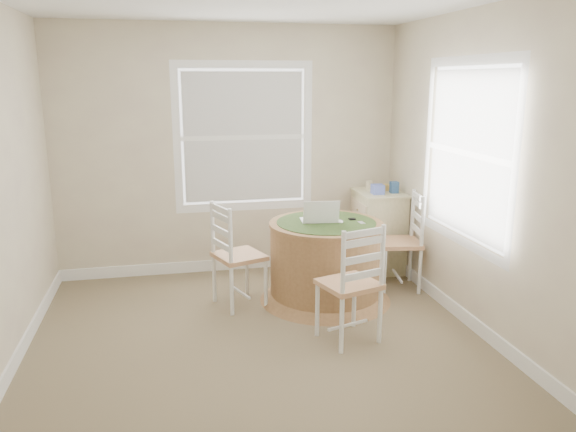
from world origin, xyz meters
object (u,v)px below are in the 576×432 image
object	(u,v)px
round_table	(326,258)
chair_left	(239,255)
laptop	(319,218)
corner_chest	(378,230)
chair_near	(349,283)
chair_right	(399,242)

from	to	relation	value
round_table	chair_left	world-z (taller)	chair_left
round_table	laptop	xyz separation A→B (m)	(-0.06, 0.03, 0.37)
round_table	chair_left	xyz separation A→B (m)	(-0.81, 0.04, 0.06)
round_table	laptop	size ratio (longest dim) A/B	3.48
corner_chest	round_table	bearing A→B (deg)	-135.13
chair_near	chair_right	size ratio (longest dim) A/B	1.00
chair_left	corner_chest	size ratio (longest dim) A/B	1.09
chair_near	laptop	distance (m)	0.94
round_table	corner_chest	bearing A→B (deg)	39.39
laptop	round_table	bearing A→B (deg)	156.77
chair_left	laptop	world-z (taller)	laptop
chair_left	laptop	size ratio (longest dim) A/B	2.67
round_table	chair_left	bearing A→B (deg)	173.35
laptop	chair_left	bearing A→B (deg)	4.53
chair_left	corner_chest	bearing A→B (deg)	-86.34
chair_left	corner_chest	world-z (taller)	chair_left
chair_near	chair_right	bearing A→B (deg)	-147.41
chair_right	round_table	bearing A→B (deg)	-69.95
chair_right	laptop	xyz separation A→B (m)	(-0.85, -0.11, 0.31)
chair_near	chair_left	bearing A→B (deg)	-67.25
chair_left	chair_near	bearing A→B (deg)	-159.98
laptop	corner_chest	xyz separation A→B (m)	(0.86, 0.72, -0.35)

